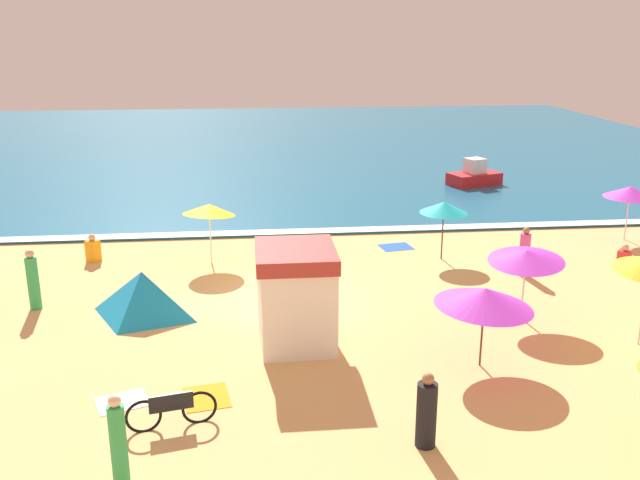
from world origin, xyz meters
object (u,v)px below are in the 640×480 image
object	(u,v)px
beach_umbrella_3	(444,208)
beachgoer_3	(119,445)
beach_umbrella_4	(630,192)
beachgoer_0	(33,281)
beach_tent	(143,294)
beach_umbrella_8	(485,297)
beach_umbrella_0	(526,256)
beachgoer_5	(524,253)
small_boat_0	(474,176)
beach_umbrella_5	(209,209)
beachgoer_4	(624,257)
parked_bicycle	(172,410)
beachgoer_9	(426,413)
lifeguard_cabana	(296,296)
beachgoer_2	(93,249)

from	to	relation	value
beach_umbrella_3	beachgoer_3	world-z (taller)	beach_umbrella_3
beach_umbrella_4	beachgoer_0	distance (m)	20.77
beach_tent	beachgoer_3	xyz separation A→B (m)	(0.67, -7.74, 0.23)
beach_umbrella_8	beach_tent	distance (m)	9.23
beach_umbrella_0	beachgoer_3	xyz separation A→B (m)	(-9.67, -6.46, -0.94)
beachgoer_5	small_boat_0	bearing A→B (deg)	78.93
beach_umbrella_5	beachgoer_4	xyz separation A→B (m)	(13.72, -1.83, -1.54)
beachgoer_3	beach_umbrella_3	bearing A→B (deg)	52.96
beach_umbrella_5	beachgoer_4	size ratio (longest dim) A/B	3.07
beach_umbrella_4	parked_bicycle	bearing A→B (deg)	-144.08
beach_umbrella_0	beach_umbrella_3	world-z (taller)	beach_umbrella_0
beach_umbrella_5	beachgoer_0	size ratio (longest dim) A/B	1.41
beach_tent	beachgoer_9	xyz separation A→B (m)	(6.21, -6.97, 0.05)
parked_bicycle	lifeguard_cabana	bearing A→B (deg)	52.79
lifeguard_cabana	beach_umbrella_3	size ratio (longest dim) A/B	1.11
beachgoer_2	small_boat_0	bearing A→B (deg)	31.31
beach_tent	beachgoer_4	bearing A→B (deg)	9.39
beach_umbrella_4	beach_umbrella_0	bearing A→B (deg)	-134.47
beachgoer_4	beachgoer_5	bearing A→B (deg)	-173.86
beach_umbrella_5	beachgoer_0	xyz separation A→B (m)	(-4.80, -3.53, -1.05)
beach_umbrella_4	beach_umbrella_8	distance (m)	12.84
lifeguard_cabana	beachgoer_3	bearing A→B (deg)	-121.68
lifeguard_cabana	beach_umbrella_3	world-z (taller)	lifeguard_cabana
lifeguard_cabana	beachgoer_3	size ratio (longest dim) A/B	1.38
beach_tent	parked_bicycle	xyz separation A→B (m)	(1.33, -5.82, -0.26)
lifeguard_cabana	small_boat_0	size ratio (longest dim) A/B	0.89
beach_umbrella_8	small_boat_0	distance (m)	19.93
beach_umbrella_5	beachgoer_3	bearing A→B (deg)	-94.64
beachgoer_5	beach_tent	bearing A→B (deg)	-169.61
beachgoer_3	small_boat_0	world-z (taller)	beachgoer_3
beach_umbrella_3	beachgoer_0	xyz separation A→B (m)	(-12.69, -3.19, -0.99)
lifeguard_cabana	small_boat_0	bearing A→B (deg)	59.55
beach_tent	beach_umbrella_0	bearing A→B (deg)	-7.05
beachgoer_2	beach_umbrella_5	bearing A→B (deg)	-8.84
beach_tent	beachgoer_5	bearing A→B (deg)	10.39
beach_umbrella_8	beach_tent	world-z (taller)	beach_umbrella_8
beach_umbrella_4	beachgoer_5	size ratio (longest dim) A/B	1.43
lifeguard_cabana	beach_umbrella_5	xyz separation A→B (m)	(-2.43, 6.58, 0.60)
small_boat_0	beachgoer_0	bearing A→B (deg)	-140.63
beach_tent	small_boat_0	world-z (taller)	small_boat_0
beach_umbrella_3	beachgoer_0	bearing A→B (deg)	-165.88
beach_umbrella_3	beach_tent	bearing A→B (deg)	-157.11
beach_umbrella_5	small_boat_0	size ratio (longest dim) A/B	0.87
lifeguard_cabana	beach_umbrella_0	distance (m)	6.35
beach_umbrella_0	beach_umbrella_5	distance (m)	10.36
beach_umbrella_5	beachgoer_4	bearing A→B (deg)	-7.61
beachgoer_2	beach_umbrella_3	bearing A→B (deg)	-4.64
beachgoer_2	beachgoer_3	size ratio (longest dim) A/B	0.53
parked_bicycle	beach_umbrella_5	bearing A→B (deg)	88.23
parked_bicycle	beachgoer_0	distance (m)	8.04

